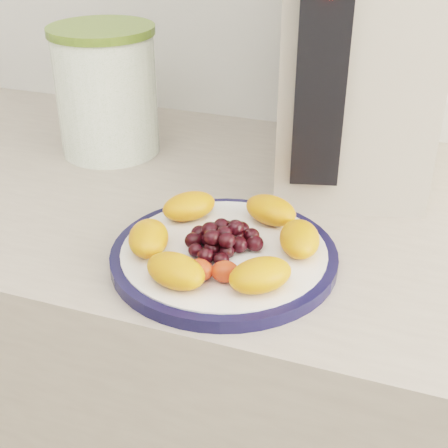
% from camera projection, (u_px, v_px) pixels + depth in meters
% --- Properties ---
extents(counter, '(3.50, 0.60, 0.90)m').
position_uv_depth(counter, '(213.00, 419.00, 1.10)').
color(counter, '#B3A494').
rests_on(counter, floor).
extents(cabinet_face, '(3.48, 0.58, 0.84)m').
position_uv_depth(cabinet_face, '(213.00, 431.00, 1.11)').
color(cabinet_face, '#A07050').
rests_on(cabinet_face, floor).
extents(plate_rim, '(0.26, 0.26, 0.01)m').
position_uv_depth(plate_rim, '(224.00, 256.00, 0.72)').
color(plate_rim, '#131437').
rests_on(plate_rim, counter).
extents(plate_face, '(0.24, 0.24, 0.02)m').
position_uv_depth(plate_face, '(224.00, 255.00, 0.72)').
color(plate_face, white).
rests_on(plate_face, counter).
extents(canister, '(0.17, 0.17, 0.18)m').
position_uv_depth(canister, '(107.00, 95.00, 0.96)').
color(canister, '#437425').
rests_on(canister, counter).
extents(canister_lid, '(0.18, 0.18, 0.01)m').
position_uv_depth(canister_lid, '(101.00, 30.00, 0.91)').
color(canister_lid, olive).
rests_on(canister_lid, canister).
extents(appliance_body, '(0.26, 0.32, 0.34)m').
position_uv_depth(appliance_body, '(353.00, 56.00, 0.85)').
color(appliance_body, '#B0A799').
rests_on(appliance_body, counter).
extents(appliance_panel, '(0.06, 0.03, 0.26)m').
position_uv_depth(appliance_panel, '(321.00, 83.00, 0.73)').
color(appliance_panel, black).
rests_on(appliance_panel, appliance_body).
extents(fruit_plate, '(0.23, 0.23, 0.03)m').
position_uv_depth(fruit_plate, '(223.00, 239.00, 0.70)').
color(fruit_plate, orange).
rests_on(fruit_plate, plate_face).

